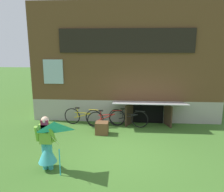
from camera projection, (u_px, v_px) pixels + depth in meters
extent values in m
plane|color=#386023|center=(123.00, 152.00, 7.47)|extent=(60.00, 60.00, 0.00)
cube|color=#9E998E|center=(126.00, 100.00, 12.43)|extent=(8.70, 4.41, 1.03)
cube|color=brown|center=(127.00, 51.00, 11.85)|extent=(8.70, 4.41, 4.35)
cube|color=black|center=(126.00, 41.00, 9.56)|extent=(5.83, 0.08, 1.02)
cube|color=#9EB7C6|center=(126.00, 41.00, 9.57)|extent=(5.67, 0.04, 0.90)
cube|color=#9EB7C6|center=(53.00, 72.00, 10.10)|extent=(0.90, 0.06, 1.10)
cube|color=black|center=(148.00, 113.00, 10.20)|extent=(1.40, 0.03, 0.95)
cube|color=#3D2B1E|center=(129.00, 114.00, 9.99)|extent=(0.37, 0.65, 0.95)
cube|color=#3D2B1E|center=(168.00, 115.00, 9.86)|extent=(0.27, 0.68, 0.95)
cube|color=#B2B2B7|center=(149.00, 103.00, 9.55)|extent=(3.13, 1.09, 0.18)
cylinder|color=teal|center=(45.00, 156.00, 6.35)|extent=(0.14, 0.14, 0.80)
cylinder|color=teal|center=(50.00, 156.00, 6.34)|extent=(0.14, 0.14, 0.80)
cone|color=teal|center=(47.00, 152.00, 6.32)|extent=(0.52, 0.52, 0.60)
cube|color=#72AD38|center=(46.00, 134.00, 6.20)|extent=(0.34, 0.20, 0.56)
cylinder|color=#72AD38|center=(37.00, 134.00, 6.11)|extent=(0.17, 0.32, 0.52)
cylinder|color=#72AD38|center=(52.00, 134.00, 6.08)|extent=(0.17, 0.32, 0.52)
cube|color=maroon|center=(45.00, 126.00, 6.09)|extent=(0.20, 0.08, 0.36)
sphere|color=#D8AD8E|center=(45.00, 120.00, 6.11)|extent=(0.22, 0.22, 0.22)
pyramid|color=#2DB2CC|center=(55.00, 135.00, 5.63)|extent=(0.92, 0.78, 0.51)
cylinder|color=beige|center=(56.00, 141.00, 5.95)|extent=(0.01, 0.51, 0.45)
cylinder|color=#2DB2CC|center=(60.00, 162.00, 6.02)|extent=(0.03, 0.03, 0.77)
torus|color=black|center=(140.00, 119.00, 9.61)|extent=(0.74, 0.22, 0.75)
torus|color=black|center=(117.00, 117.00, 9.92)|extent=(0.74, 0.22, 0.75)
cylinder|color=black|center=(128.00, 114.00, 9.72)|extent=(0.75, 0.21, 0.04)
cylinder|color=black|center=(128.00, 117.00, 9.75)|extent=(0.82, 0.23, 0.30)
cylinder|color=black|center=(123.00, 113.00, 9.80)|extent=(0.04, 0.04, 0.42)
cube|color=black|center=(123.00, 109.00, 9.75)|extent=(0.20, 0.08, 0.05)
cylinder|color=black|center=(140.00, 111.00, 9.53)|extent=(0.43, 0.13, 0.03)
torus|color=black|center=(117.00, 118.00, 9.84)|extent=(0.70, 0.24, 0.71)
torus|color=black|center=(95.00, 120.00, 9.65)|extent=(0.70, 0.24, 0.71)
cylinder|color=red|center=(106.00, 115.00, 9.71)|extent=(0.71, 0.24, 0.04)
cylinder|color=red|center=(106.00, 117.00, 9.73)|extent=(0.77, 0.26, 0.29)
cylinder|color=red|center=(101.00, 115.00, 9.66)|extent=(0.04, 0.04, 0.40)
cube|color=black|center=(101.00, 111.00, 9.61)|extent=(0.20, 0.08, 0.05)
cylinder|color=red|center=(117.00, 110.00, 9.77)|extent=(0.43, 0.15, 0.03)
torus|color=black|center=(94.00, 118.00, 9.83)|extent=(0.74, 0.17, 0.74)
torus|color=black|center=(72.00, 116.00, 10.06)|extent=(0.74, 0.17, 0.74)
cylinder|color=gold|center=(83.00, 113.00, 9.90)|extent=(0.76, 0.16, 0.04)
cylinder|color=gold|center=(83.00, 115.00, 9.93)|extent=(0.83, 0.17, 0.30)
cylinder|color=gold|center=(77.00, 112.00, 9.96)|extent=(0.04, 0.04, 0.42)
cube|color=black|center=(77.00, 108.00, 9.92)|extent=(0.20, 0.08, 0.05)
cylinder|color=gold|center=(93.00, 110.00, 9.75)|extent=(0.44, 0.10, 0.03)
cube|color=brown|center=(102.00, 128.00, 8.95)|extent=(0.51, 0.43, 0.49)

